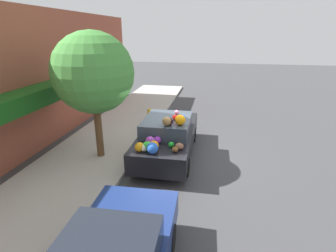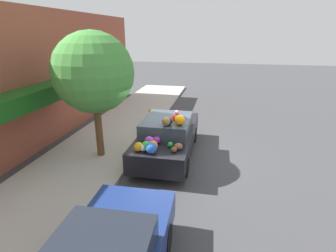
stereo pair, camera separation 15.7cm
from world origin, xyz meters
name	(u,v)px [view 1 (the left image)]	position (x,y,z in m)	size (l,w,h in m)	color
ground_plane	(169,154)	(0.00, 0.00, 0.00)	(60.00, 60.00, 0.00)	#424244
sidewalk_curb	(99,147)	(0.00, 2.70, 0.06)	(24.00, 3.20, 0.12)	#B2ADA3
building_facade	(35,82)	(-0.08, 4.91, 2.50)	(18.00, 1.20, 5.05)	#9E4C38
street_tree	(93,73)	(-0.72, 2.30, 2.97)	(2.58, 2.58, 4.15)	brown
fire_hydrant	(149,116)	(2.96, 1.49, 0.46)	(0.20, 0.20, 0.70)	gold
art_car	(168,136)	(-0.09, 0.05, 0.76)	(4.44, 1.82, 1.77)	black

